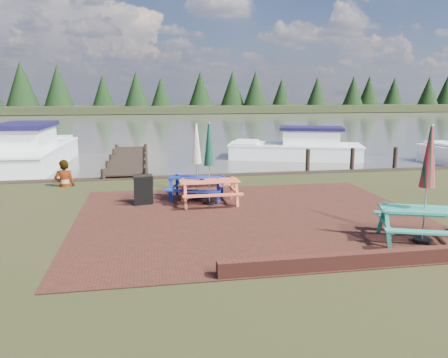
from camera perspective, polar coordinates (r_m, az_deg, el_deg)
name	(u,v)px	position (r m, az deg, el deg)	size (l,w,h in m)	color
ground	(261,229)	(10.55, 4.90, -6.54)	(120.00, 120.00, 0.00)	black
paving	(251,217)	(11.48, 3.61, -5.00)	(9.00, 7.50, 0.02)	#381B12
brick_wall	(401,253)	(9.24, 22.09, -8.98)	(6.21, 1.79, 0.30)	#4C1E16
water	(171,124)	(46.89, -6.90, 7.18)	(120.00, 60.00, 0.02)	#403D37
far_treeline	(161,92)	(75.75, -8.25, 11.13)	(120.00, 10.00, 8.10)	black
picnic_table_teal	(425,203)	(10.27, 24.79, -2.90)	(2.27, 2.15, 2.54)	#2A8973
picnic_table_red	(209,177)	(12.59, -1.93, 0.31)	(1.74, 1.55, 2.37)	#DE5A39
picnic_table_blue	(197,174)	(13.18, -3.57, 0.67)	(2.05, 1.94, 2.30)	#152BA3
chalkboard	(143,190)	(12.80, -10.47, -1.42)	(0.57, 0.60, 0.88)	black
jetty	(129,159)	(21.22, -12.33, 2.55)	(1.76, 9.08, 1.00)	black
boat_jetty	(32,153)	(22.13, -23.81, 3.16)	(2.97, 7.99, 2.29)	white
boat_near	(298,149)	(23.13, 9.59, 3.94)	(7.19, 4.37, 1.84)	white
person	(63,160)	(16.01, -20.28, 2.33)	(0.68, 0.45, 1.87)	gray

